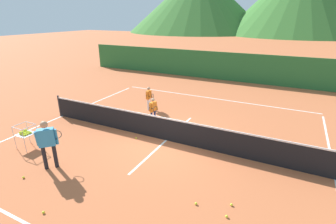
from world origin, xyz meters
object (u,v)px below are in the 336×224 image
tennis_ball_1 (231,205)px  student_1 (153,108)px  tennis_ball_3 (196,204)px  tennis_ball_6 (136,138)px  instructor (47,140)px  tennis_ball_5 (227,216)px  student_0 (149,96)px  tennis_ball_0 (43,212)px  ball_cart (25,133)px  tennis_net (166,129)px  tennis_ball_4 (23,177)px

tennis_ball_1 → student_1: bearing=139.9°
tennis_ball_3 → tennis_ball_6: same height
instructor → student_1: bearing=76.1°
instructor → tennis_ball_5: (5.69, 0.40, -0.96)m
tennis_ball_3 → tennis_ball_5: size_ratio=1.00×
instructor → tennis_ball_1: bearing=8.6°
student_0 → tennis_ball_0: size_ratio=17.86×
ball_cart → tennis_ball_6: bearing=36.1°
tennis_ball_1 → tennis_net: bearing=141.7°
tennis_net → instructor: bearing=-126.1°
tennis_ball_0 → tennis_ball_1: same height
student_1 → tennis_ball_4: (-1.46, -5.49, -0.69)m
tennis_net → student_0: size_ratio=9.78×
tennis_ball_4 → ball_cart: bearing=140.7°
tennis_ball_1 → tennis_ball_3: 0.93m
instructor → tennis_ball_6: 3.39m
student_1 → tennis_ball_6: 1.87m
instructor → tennis_ball_6: size_ratio=24.38×
student_0 → tennis_ball_6: (1.28, -3.20, -0.70)m
student_0 → ball_cart: size_ratio=1.35×
tennis_net → tennis_ball_4: (-2.78, -4.21, -0.47)m
instructor → tennis_ball_0: size_ratio=24.38×
instructor → tennis_ball_1: (5.70, 0.86, -0.96)m
tennis_ball_0 → tennis_ball_3: 3.90m
ball_cart → tennis_ball_0: bearing=-31.1°
tennis_ball_3 → instructor: bearing=-174.3°
tennis_net → tennis_ball_4: bearing=-123.5°
tennis_ball_4 → tennis_ball_5: same height
tennis_ball_5 → ball_cart: bearing=178.8°
student_1 → tennis_ball_5: (4.53, -4.29, -0.69)m
instructor → student_1: 4.83m
tennis_ball_3 → tennis_ball_6: (-3.51, 2.48, 0.00)m
tennis_net → tennis_ball_1: (3.21, -2.54, -0.47)m
instructor → tennis_ball_4: instructor is taller
instructor → tennis_ball_5: 5.78m
ball_cart → tennis_ball_5: 7.67m
instructor → ball_cart: size_ratio=1.84×
student_1 → tennis_net: bearing=-44.2°
instructor → tennis_ball_6: (1.33, 2.96, -0.96)m
student_0 → tennis_ball_3: 7.47m
student_1 → tennis_ball_1: (4.54, -3.83, -0.69)m
tennis_ball_5 → tennis_ball_0: bearing=-155.1°
tennis_ball_4 → tennis_ball_6: size_ratio=1.00×
instructor → student_1: size_ratio=1.38×
ball_cart → tennis_ball_0: size_ratio=13.22×
instructor → ball_cart: (-1.96, 0.56, -0.41)m
student_1 → tennis_ball_1: size_ratio=17.73×
instructor → tennis_ball_5: bearing=4.0°
tennis_ball_0 → student_0: bearing=100.7°
tennis_net → tennis_ball_3: tennis_net is taller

